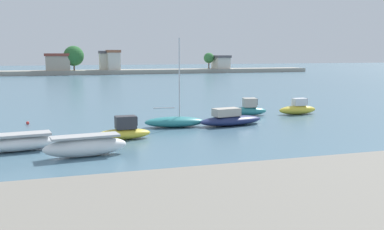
# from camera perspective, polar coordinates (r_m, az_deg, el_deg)

# --- Properties ---
(ground_plane) EXTENTS (400.00, 400.00, 0.00)m
(ground_plane) POSITION_cam_1_polar(r_m,az_deg,el_deg) (18.80, 7.99, -9.80)
(ground_plane) COLOR slate
(moored_boat_0) EXTENTS (5.01, 2.12, 1.05)m
(moored_boat_0) POSITION_cam_1_polar(r_m,az_deg,el_deg) (27.89, -21.70, -3.36)
(moored_boat_0) COLOR white
(moored_boat_0) RESTS_ON ground
(moored_boat_1) EXTENTS (4.75, 1.85, 1.20)m
(moored_boat_1) POSITION_cam_1_polar(r_m,az_deg,el_deg) (25.34, -13.55, -3.93)
(moored_boat_1) COLOR white
(moored_boat_1) RESTS_ON ground
(moored_boat_2) EXTENTS (3.67, 1.43, 1.56)m
(moored_boat_2) POSITION_cam_1_polar(r_m,az_deg,el_deg) (29.88, -8.73, -2.06)
(moored_boat_2) COLOR yellow
(moored_boat_2) RESTS_ON ground
(moored_boat_3) EXTENTS (4.83, 2.35, 6.85)m
(moored_boat_3) POSITION_cam_1_polar(r_m,az_deg,el_deg) (34.38, -2.28, -0.84)
(moored_boat_3) COLOR teal
(moored_boat_3) RESTS_ON ground
(moored_boat_4) EXTENTS (5.73, 2.77, 1.39)m
(moored_boat_4) POSITION_cam_1_polar(r_m,az_deg,el_deg) (35.32, 4.96, -0.54)
(moored_boat_4) COLOR navy
(moored_boat_4) RESTS_ON ground
(moored_boat_5) EXTENTS (3.90, 1.99, 1.60)m
(moored_boat_5) POSITION_cam_1_polar(r_m,az_deg,el_deg) (41.03, 7.13, 0.71)
(moored_boat_5) COLOR teal
(moored_boat_5) RESTS_ON ground
(moored_boat_6) EXTENTS (3.85, 1.38, 1.50)m
(moored_boat_6) POSITION_cam_1_polar(r_m,az_deg,el_deg) (42.68, 13.46, 0.78)
(moored_boat_6) COLOR yellow
(moored_boat_6) RESTS_ON ground
(mooring_buoy_1) EXTENTS (0.26, 0.26, 0.26)m
(mooring_buoy_1) POSITION_cam_1_polar(r_m,az_deg,el_deg) (37.95, -20.41, -0.97)
(mooring_buoy_1) COLOR red
(mooring_buoy_1) RESTS_ON ground
(distant_shoreline) EXTENTS (133.12, 7.72, 7.57)m
(distant_shoreline) POSITION_cam_1_polar(r_m,az_deg,el_deg) (122.43, -13.92, 5.88)
(distant_shoreline) COLOR #9E998C
(distant_shoreline) RESTS_ON ground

